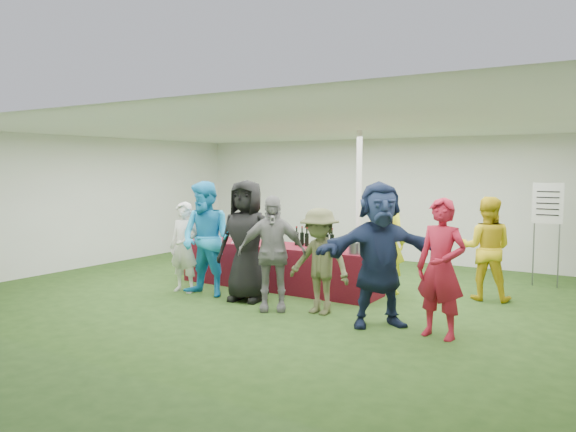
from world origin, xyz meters
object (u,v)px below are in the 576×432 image
Objects in this scene: serving_table at (278,266)px; customer_2 at (246,241)px; wine_list_sign at (548,211)px; customer_4 at (320,261)px; customer_5 at (380,254)px; staff_pourer at (386,242)px; dump_bucket at (356,248)px; customer_3 at (272,253)px; customer_6 at (441,268)px; staff_back at (486,248)px; customer_0 at (184,247)px; customer_1 at (206,239)px.

serving_table is 1.16m from customer_2.
customer_4 is (-2.42, -3.68, -0.57)m from wine_list_sign.
customer_5 is at bearing -111.19° from wine_list_sign.
staff_pourer is 0.91× the size of customer_2.
serving_table is 2.40× the size of customer_4.
dump_bucket is 0.13× the size of customer_3.
serving_table is at bearing 171.98° from dump_bucket.
customer_4 is at bearing -14.31° from customer_2.
staff_pourer is 2.42m from customer_6.
customer_3 reaches higher than staff_back.
staff_back is 0.86× the size of customer_2.
customer_0 is at bearing -143.76° from wine_list_sign.
staff_pourer reaches higher than dump_bucket.
customer_1 is at bearing 140.56° from customer_3.
customer_6 is (0.01, -2.32, 0.04)m from staff_back.
customer_0 is 2.58m from customer_4.
customer_1 is 0.98× the size of customer_2.
customer_0 is 4.36m from customer_6.
staff_pourer is (0.15, 0.84, 0.01)m from dump_bucket.
customer_4 reaches higher than serving_table.
customer_4 is (1.34, -0.08, -0.19)m from customer_2.
customer_6 reaches higher than customer_3.
staff_pourer is (-2.14, -1.97, -0.47)m from wine_list_sign.
customer_1 is at bearing -140.59° from wine_list_sign.
customer_5 is (-0.83, -2.24, 0.14)m from staff_back.
customer_2 reaches higher than staff_pourer.
customer_1 is 1.08× the size of customer_6.
customer_2 is 1.25× the size of customer_4.
customer_1 is 2.08m from customer_4.
customer_1 is at bearing -172.82° from customer_6.
customer_4 is at bearing -37.52° from serving_table.
wine_list_sign is (2.28, 2.81, 0.48)m from dump_bucket.
staff_back is (1.49, 0.42, -0.04)m from staff_pourer.
customer_6 reaches higher than serving_table.
customer_3 is at bearing -33.75° from customer_2.
wine_list_sign is at bearing 61.68° from customer_4.
dump_bucket is at bearing 156.94° from customer_6.
wine_list_sign is 2.94m from staff_pourer.
customer_0 is 0.80× the size of customer_2.
dump_bucket is at bearing 12.43° from customer_0.
dump_bucket is at bearing 89.62° from customer_5.
wine_list_sign is 1.11× the size of staff_back.
customer_2 reaches higher than serving_table.
customer_3 is at bearing 55.11° from staff_pourer.
customer_6 is (4.36, -0.20, 0.10)m from customer_0.
dump_bucket is 0.89m from customer_4.
customer_2 is at bearing -178.53° from customer_4.
customer_3 is (1.89, -0.21, 0.09)m from customer_0.
customer_0 is at bearing -136.92° from serving_table.
customer_3 is 1.11× the size of customer_4.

